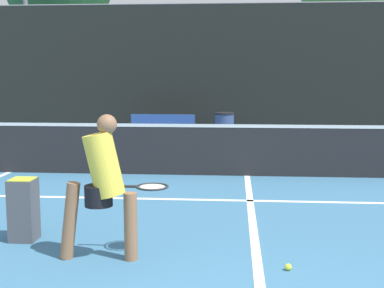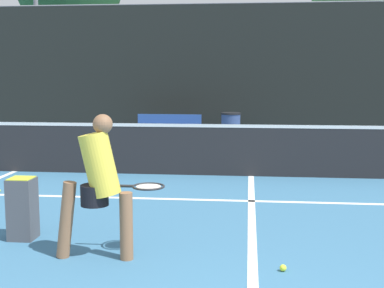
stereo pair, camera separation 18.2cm
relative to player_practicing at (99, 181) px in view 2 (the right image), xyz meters
name	(u,v)px [view 2 (the right image)]	position (x,y,z in m)	size (l,w,h in m)	color
court_service_line	(251,201)	(1.54, 2.61, -0.80)	(8.25, 0.10, 0.01)	white
court_center_mark	(252,220)	(1.54, 1.58, -0.80)	(0.10, 5.93, 0.01)	white
net	(251,149)	(1.54, 4.54, -0.29)	(11.09, 0.09, 1.07)	slate
fence_back	(252,75)	(1.54, 8.77, 1.01)	(24.00, 0.06, 3.64)	black
player_practicing	(99,181)	(0.00, 0.00, 0.00)	(1.10, 0.56, 1.48)	#8C6042
tennis_ball_scattered_1	(283,268)	(1.83, -0.17, -0.77)	(0.07, 0.07, 0.07)	#D1E033
tennis_ball_scattered_3	(130,207)	(-0.14, 1.94, -0.77)	(0.07, 0.07, 0.07)	#D1E033
tennis_ball_scattered_4	(27,187)	(-2.10, 3.06, -0.77)	(0.07, 0.07, 0.07)	#D1E033
ball_hopper	(22,207)	(-1.05, 0.53, -0.43)	(0.28, 0.28, 0.71)	#4C4C51
courtside_bench	(169,131)	(-0.46, 7.77, -0.33)	(1.59, 0.41, 0.86)	#2D519E
trash_bin	(231,132)	(1.06, 7.69, -0.34)	(0.48, 0.48, 0.93)	#384C7F
parked_car	(268,113)	(2.09, 11.95, -0.20)	(1.83, 4.14, 1.43)	silver
tree_mid	(147,49)	(-2.81, 17.41, 2.04)	(2.79, 2.79, 3.34)	brown
building_far	(251,59)	(1.54, 24.58, 1.79)	(36.00, 2.40, 5.18)	beige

